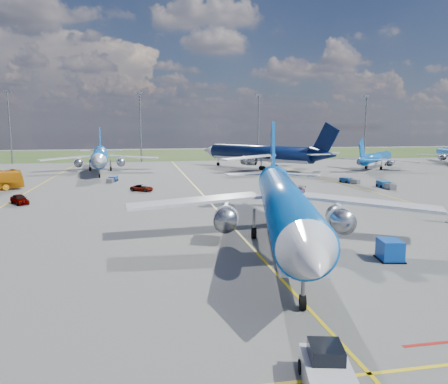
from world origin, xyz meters
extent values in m
plane|color=#535351|center=(0.00, 0.00, 0.00)|extent=(400.00, 400.00, 0.00)
cube|color=#2D4719|center=(0.00, 150.00, 0.00)|extent=(400.00, 80.00, 0.01)
cube|color=yellow|center=(0.00, 30.00, 0.01)|extent=(0.25, 160.00, 0.02)
cube|color=yellow|center=(0.00, -20.00, 0.01)|extent=(60.00, 0.25, 0.02)
cube|color=yellow|center=(-30.00, 40.00, 0.01)|extent=(0.25, 120.00, 0.02)
cube|color=yellow|center=(30.00, 40.00, 0.01)|extent=(0.25, 120.00, 0.02)
cylinder|color=slate|center=(-50.00, 110.00, 11.00)|extent=(0.50, 0.50, 22.00)
cube|color=slate|center=(-50.00, 110.00, 22.30)|extent=(2.20, 0.50, 0.80)
cylinder|color=slate|center=(-10.00, 110.00, 11.00)|extent=(0.50, 0.50, 22.00)
cube|color=slate|center=(-10.00, 110.00, 22.30)|extent=(2.20, 0.50, 0.80)
cylinder|color=slate|center=(30.00, 110.00, 11.00)|extent=(0.50, 0.50, 22.00)
cube|color=slate|center=(30.00, 110.00, 22.30)|extent=(2.20, 0.50, 0.80)
cylinder|color=slate|center=(70.00, 110.00, 11.00)|extent=(0.50, 0.50, 22.00)
cube|color=slate|center=(70.00, 110.00, 22.30)|extent=(2.20, 0.50, 0.80)
cube|color=silver|center=(-2.45, -20.83, 0.59)|extent=(2.81, 4.16, 1.18)
cube|color=black|center=(-2.33, -20.30, 1.41)|extent=(1.79, 1.92, 0.82)
cube|color=slate|center=(-1.91, -18.53, 0.50)|extent=(0.72, 2.17, 0.18)
cube|color=#0C43A9|center=(10.66, -4.18, 0.89)|extent=(2.15, 2.50, 1.77)
imported|color=#999999|center=(-28.03, 31.37, 0.74)|extent=(3.73, 4.60, 1.47)
imported|color=#999999|center=(-10.10, 41.38, 0.58)|extent=(4.54, 3.77, 1.15)
imported|color=#999999|center=(14.88, 31.31, 0.73)|extent=(5.05, 4.93, 1.46)
cube|color=#1A59A0|center=(34.96, 37.98, 0.60)|extent=(1.72, 2.93, 1.20)
cube|color=slate|center=(34.77, 35.15, 0.49)|extent=(1.45, 2.26, 0.98)
cube|color=#183F93|center=(-15.98, 57.07, 0.54)|extent=(1.82, 2.74, 1.07)
cube|color=slate|center=(-16.46, 54.59, 0.44)|extent=(1.52, 2.13, 0.88)
cube|color=navy|center=(31.27, 45.98, 0.50)|extent=(2.12, 2.66, 0.99)
cube|color=slate|center=(32.24, 43.84, 0.41)|extent=(1.73, 2.09, 0.81)
camera|label=1|loc=(-10.10, -37.11, 11.28)|focal=35.00mm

